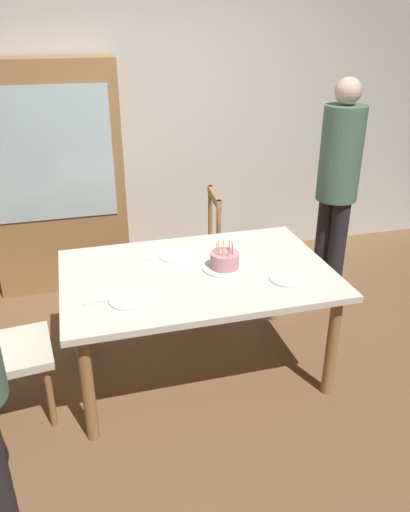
% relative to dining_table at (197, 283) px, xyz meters
% --- Properties ---
extents(ground, '(6.40, 6.40, 0.00)m').
position_rel_dining_table_xyz_m(ground, '(0.00, 0.00, -0.66)').
color(ground, brown).
extents(back_wall, '(6.40, 0.10, 2.60)m').
position_rel_dining_table_xyz_m(back_wall, '(0.00, 1.85, 0.64)').
color(back_wall, beige).
rests_on(back_wall, ground).
extents(dining_table, '(1.66, 1.10, 0.74)m').
position_rel_dining_table_xyz_m(dining_table, '(0.00, 0.00, 0.00)').
color(dining_table, silver).
rests_on(dining_table, ground).
extents(birthday_cake, '(0.28, 0.28, 0.17)m').
position_rel_dining_table_xyz_m(birthday_cake, '(0.17, -0.01, 0.13)').
color(birthday_cake, silver).
rests_on(birthday_cake, dining_table).
extents(plate_near_celebrant, '(0.22, 0.22, 0.01)m').
position_rel_dining_table_xyz_m(plate_near_celebrant, '(-0.46, -0.25, 0.08)').
color(plate_near_celebrant, white).
rests_on(plate_near_celebrant, dining_table).
extents(plate_far_side, '(0.22, 0.22, 0.01)m').
position_rel_dining_table_xyz_m(plate_far_side, '(-0.08, 0.25, 0.08)').
color(plate_far_side, white).
rests_on(plate_far_side, dining_table).
extents(plate_near_guest, '(0.22, 0.22, 0.01)m').
position_rel_dining_table_xyz_m(plate_near_guest, '(0.50, -0.25, 0.08)').
color(plate_near_guest, white).
rests_on(plate_near_guest, dining_table).
extents(fork_near_celebrant, '(0.18, 0.04, 0.01)m').
position_rel_dining_table_xyz_m(fork_near_celebrant, '(-0.62, -0.23, 0.08)').
color(fork_near_celebrant, silver).
rests_on(fork_near_celebrant, dining_table).
extents(fork_far_side, '(0.18, 0.03, 0.01)m').
position_rel_dining_table_xyz_m(fork_far_side, '(-0.24, 0.23, 0.08)').
color(fork_far_side, silver).
rests_on(fork_far_side, dining_table).
extents(chair_spindle_back, '(0.48, 0.48, 0.95)m').
position_rel_dining_table_xyz_m(chair_spindle_back, '(0.19, 0.87, -0.20)').
color(chair_spindle_back, tan).
rests_on(chair_spindle_back, ground).
extents(person_guest, '(0.32, 0.32, 1.79)m').
position_rel_dining_table_xyz_m(person_guest, '(1.32, 0.69, 0.36)').
color(person_guest, '#262328').
rests_on(person_guest, ground).
extents(china_cabinet, '(1.10, 0.45, 1.90)m').
position_rel_dining_table_xyz_m(china_cabinet, '(-0.82, 1.56, 0.29)').
color(china_cabinet, '#9E7042').
rests_on(china_cabinet, ground).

